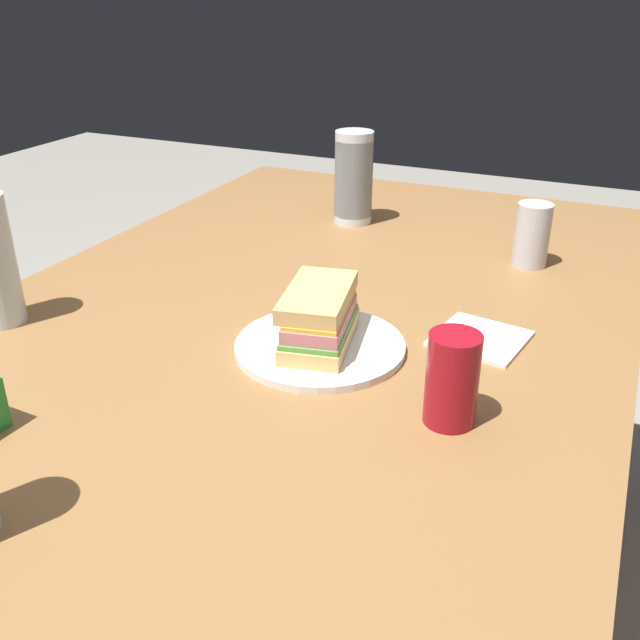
% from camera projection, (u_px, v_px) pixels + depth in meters
% --- Properties ---
extents(dining_table, '(1.74, 1.05, 0.77)m').
position_uv_depth(dining_table, '(294.00, 361.00, 1.21)').
color(dining_table, olive).
rests_on(dining_table, ground_plane).
extents(paper_plate, '(0.26, 0.26, 0.01)m').
position_uv_depth(paper_plate, '(320.00, 346.00, 1.07)').
color(paper_plate, white).
rests_on(paper_plate, dining_table).
extents(sandwich, '(0.20, 0.13, 0.08)m').
position_uv_depth(sandwich, '(319.00, 317.00, 1.06)').
color(sandwich, '#DBB26B').
rests_on(sandwich, paper_plate).
extents(soda_can_red, '(0.07, 0.07, 0.12)m').
position_uv_depth(soda_can_red, '(452.00, 379.00, 0.88)').
color(soda_can_red, maroon).
rests_on(soda_can_red, dining_table).
extents(plastic_cup_stack, '(0.08, 0.08, 0.20)m').
position_uv_depth(plastic_cup_stack, '(354.00, 178.00, 1.58)').
color(plastic_cup_stack, silver).
rests_on(plastic_cup_stack, dining_table).
extents(soda_can_silver, '(0.07, 0.07, 0.12)m').
position_uv_depth(soda_can_silver, '(532.00, 235.00, 1.36)').
color(soda_can_silver, silver).
rests_on(soda_can_silver, dining_table).
extents(paper_napkin, '(0.15, 0.15, 0.01)m').
position_uv_depth(paper_napkin, '(480.00, 338.00, 1.10)').
color(paper_napkin, white).
rests_on(paper_napkin, dining_table).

